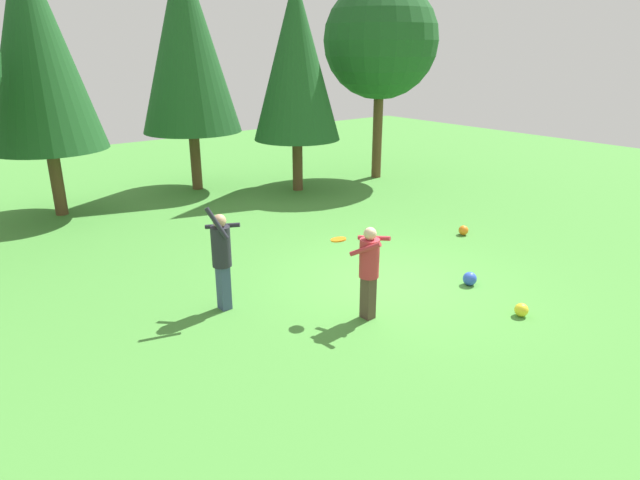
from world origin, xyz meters
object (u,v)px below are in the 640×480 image
(frisbee, at_px, (338,240))
(tree_far_right, at_px, (381,41))
(ball_orange, at_px, (463,230))
(ball_yellow, at_px, (521,310))
(tree_center, at_px, (186,41))
(tree_left, at_px, (34,45))
(person_thrower, at_px, (222,253))
(person_catcher, at_px, (369,265))
(ball_blue, at_px, (470,279))
(tree_right, at_px, (296,60))

(frisbee, bearing_deg, tree_far_right, 42.33)
(ball_orange, bearing_deg, ball_yellow, -129.44)
(tree_center, bearing_deg, tree_left, -176.05)
(tree_center, bearing_deg, ball_orange, -70.14)
(frisbee, relative_size, tree_far_right, 0.05)
(person_thrower, height_order, ball_orange, person_thrower)
(person_thrower, relative_size, frisbee, 5.53)
(person_catcher, bearing_deg, ball_yellow, -153.19)
(ball_blue, distance_m, tree_left, 12.14)
(ball_orange, bearing_deg, person_thrower, 178.90)
(person_thrower, distance_m, frisbee, 2.06)
(person_catcher, bearing_deg, ball_blue, -121.56)
(ball_blue, bearing_deg, tree_right, 77.34)
(person_catcher, xyz_separation_m, tree_left, (-2.49, 9.91, 3.51))
(person_catcher, relative_size, tree_right, 0.25)
(person_catcher, height_order, ball_orange, person_catcher)
(person_thrower, bearing_deg, tree_right, 86.26)
(frisbee, distance_m, ball_yellow, 3.45)
(ball_blue, distance_m, ball_yellow, 1.44)
(person_catcher, distance_m, tree_right, 9.64)
(frisbee, xyz_separation_m, tree_far_right, (7.96, 7.25, 3.29))
(ball_orange, height_order, tree_right, tree_right)
(person_thrower, height_order, tree_left, tree_left)
(ball_blue, relative_size, tree_left, 0.04)
(ball_orange, relative_size, tree_far_right, 0.04)
(frisbee, height_order, tree_left, tree_left)
(ball_yellow, xyz_separation_m, ball_orange, (2.78, 3.37, 0.00))
(person_thrower, distance_m, ball_blue, 4.88)
(frisbee, bearing_deg, ball_orange, 13.24)
(person_catcher, xyz_separation_m, ball_blue, (2.52, -0.26, -0.84))
(person_thrower, bearing_deg, tree_far_right, 73.17)
(person_thrower, distance_m, tree_right, 9.21)
(ball_blue, relative_size, tree_center, 0.04)
(person_catcher, relative_size, frisbee, 4.66)
(person_thrower, relative_size, ball_orange, 8.10)
(tree_left, bearing_deg, tree_center, 3.95)
(tree_left, bearing_deg, tree_far_right, -11.87)
(tree_center, bearing_deg, ball_yellow, -88.61)
(person_catcher, height_order, tree_left, tree_left)
(tree_right, distance_m, tree_center, 3.39)
(ball_yellow, bearing_deg, ball_orange, 50.56)
(ball_orange, bearing_deg, tree_right, 94.87)
(ball_yellow, xyz_separation_m, tree_right, (2.24, 9.66, 3.95))
(person_thrower, relative_size, tree_right, 0.30)
(ball_yellow, height_order, tree_center, tree_center)
(frisbee, height_order, tree_center, tree_center)
(tree_right, bearing_deg, person_thrower, -135.00)
(tree_right, relative_size, tree_center, 0.88)
(person_thrower, relative_size, tree_far_right, 0.30)
(frisbee, distance_m, ball_blue, 3.12)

